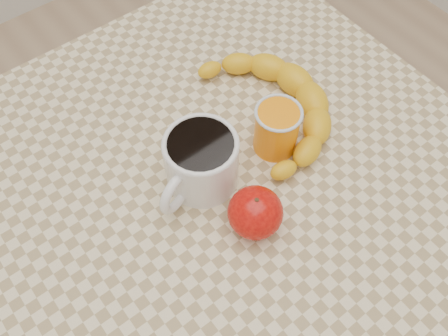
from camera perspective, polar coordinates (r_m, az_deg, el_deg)
ground at (r=1.45m, az=0.00°, el=-16.69°), size 3.00×3.00×0.00m
table at (r=0.83m, az=0.00°, el=-3.95°), size 0.80×0.80×0.75m
coffee_mug at (r=0.71m, az=-2.73°, el=0.83°), size 0.16×0.14×0.09m
orange_juice_glass at (r=0.75m, az=6.03°, el=4.51°), size 0.07×0.07×0.08m
apple at (r=0.68m, az=3.60°, el=-5.10°), size 0.09×0.09×0.07m
banana at (r=0.80m, az=5.51°, el=7.01°), size 0.40×0.44×0.05m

